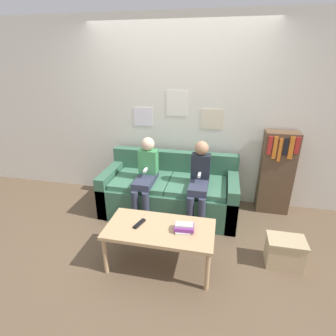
% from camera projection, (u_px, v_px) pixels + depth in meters
% --- Properties ---
extents(ground_plane, '(10.00, 10.00, 0.00)m').
position_uv_depth(ground_plane, '(162.00, 232.00, 3.33)').
color(ground_plane, brown).
extents(wall_back, '(8.00, 0.06, 2.60)m').
position_uv_depth(wall_back, '(177.00, 114.00, 3.76)').
color(wall_back, silver).
rests_on(wall_back, ground_plane).
extents(couch, '(1.84, 0.83, 0.80)m').
position_uv_depth(couch, '(170.00, 193.00, 3.69)').
color(couch, '#38664C').
rests_on(couch, ground_plane).
extents(coffee_table, '(1.10, 0.55, 0.46)m').
position_uv_depth(coffee_table, '(160.00, 232.00, 2.66)').
color(coffee_table, tan).
rests_on(coffee_table, ground_plane).
extents(person_left, '(0.24, 0.57, 1.09)m').
position_uv_depth(person_left, '(146.00, 175.00, 3.44)').
color(person_left, '#33384C').
rests_on(person_left, ground_plane).
extents(person_right, '(0.24, 0.57, 1.09)m').
position_uv_depth(person_right, '(199.00, 180.00, 3.31)').
color(person_right, '#33384C').
rests_on(person_right, ground_plane).
extents(tv_remote, '(0.09, 0.17, 0.02)m').
position_uv_depth(tv_remote, '(139.00, 224.00, 2.69)').
color(tv_remote, black).
rests_on(tv_remote, coffee_table).
extents(book_stack, '(0.20, 0.18, 0.08)m').
position_uv_depth(book_stack, '(184.00, 228.00, 2.58)').
color(book_stack, silver).
rests_on(book_stack, coffee_table).
extents(bookshelf, '(0.43, 0.28, 1.16)m').
position_uv_depth(bookshelf, '(276.00, 172.00, 3.60)').
color(bookshelf, brown).
rests_on(bookshelf, ground_plane).
extents(storage_box, '(0.38, 0.27, 0.32)m').
position_uv_depth(storage_box, '(285.00, 252.00, 2.75)').
color(storage_box, '#CCB284').
rests_on(storage_box, ground_plane).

